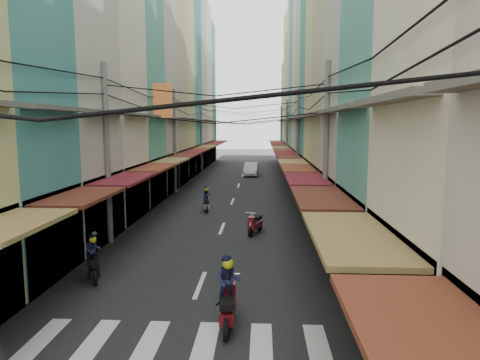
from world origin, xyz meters
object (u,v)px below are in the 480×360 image
(market_umbrella, at_px, (370,222))
(bicycle, at_px, (400,281))
(traffic_sign, at_px, (395,238))
(white_car, at_px, (251,176))

(market_umbrella, bearing_deg, bicycle, 25.01)
(bicycle, height_order, traffic_sign, traffic_sign)
(white_car, distance_m, bicycle, 31.57)
(white_car, distance_m, market_umbrella, 32.01)
(bicycle, distance_m, traffic_sign, 3.91)
(bicycle, bearing_deg, white_car, 24.38)
(market_umbrella, bearing_deg, traffic_sign, -87.55)
(white_car, relative_size, bicycle, 3.07)
(white_car, distance_m, traffic_sign, 34.33)
(white_car, xyz_separation_m, market_umbrella, (4.77, -31.57, 2.25))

